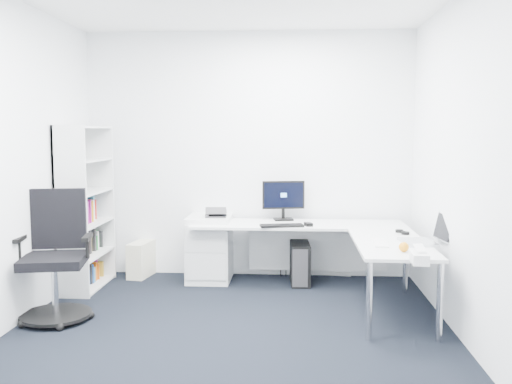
# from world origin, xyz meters

# --- Properties ---
(ground) EXTENTS (4.20, 4.20, 0.00)m
(ground) POSITION_xyz_m (0.00, 0.00, 0.00)
(ground) COLOR black
(wall_back) EXTENTS (3.60, 0.02, 2.70)m
(wall_back) POSITION_xyz_m (0.00, 2.10, 1.35)
(wall_back) COLOR white
(wall_back) RESTS_ON ground
(wall_front) EXTENTS (3.60, 0.02, 2.70)m
(wall_front) POSITION_xyz_m (0.00, -2.10, 1.35)
(wall_front) COLOR white
(wall_front) RESTS_ON ground
(wall_right) EXTENTS (0.02, 4.20, 2.70)m
(wall_right) POSITION_xyz_m (1.80, 0.00, 1.35)
(wall_right) COLOR white
(wall_right) RESTS_ON ground
(l_desk) EXTENTS (2.23, 1.25, 0.65)m
(l_desk) POSITION_xyz_m (0.55, 1.40, 0.33)
(l_desk) COLOR silver
(l_desk) RESTS_ON ground
(drawer_pedestal) EXTENTS (0.46, 0.57, 0.70)m
(drawer_pedestal) POSITION_xyz_m (-0.40, 1.83, 0.35)
(drawer_pedestal) COLOR silver
(drawer_pedestal) RESTS_ON ground
(bookshelf) EXTENTS (0.33, 0.84, 1.67)m
(bookshelf) POSITION_xyz_m (-1.62, 1.45, 0.84)
(bookshelf) COLOR silver
(bookshelf) RESTS_ON ground
(task_chair) EXTENTS (0.73, 0.73, 1.11)m
(task_chair) POSITION_xyz_m (-1.53, 0.40, 0.56)
(task_chair) COLOR black
(task_chair) RESTS_ON ground
(black_pc_tower) EXTENTS (0.22, 0.46, 0.44)m
(black_pc_tower) POSITION_xyz_m (0.57, 1.74, 0.22)
(black_pc_tower) COLOR black
(black_pc_tower) RESTS_ON ground
(beige_pc_tower) EXTENTS (0.25, 0.43, 0.39)m
(beige_pc_tower) POSITION_xyz_m (-1.19, 1.92, 0.19)
(beige_pc_tower) COLOR beige
(beige_pc_tower) RESTS_ON ground
(power_strip) EXTENTS (0.33, 0.11, 0.04)m
(power_strip) POSITION_xyz_m (0.99, 2.11, 0.02)
(power_strip) COLOR white
(power_strip) RESTS_ON ground
(monitor) EXTENTS (0.48, 0.22, 0.44)m
(monitor) POSITION_xyz_m (0.39, 1.92, 0.87)
(monitor) COLOR black
(monitor) RESTS_ON l_desk
(black_keyboard) EXTENTS (0.46, 0.23, 0.02)m
(black_keyboard) POSITION_xyz_m (0.38, 1.49, 0.66)
(black_keyboard) COLOR black
(black_keyboard) RESTS_ON l_desk
(mouse) EXTENTS (0.09, 0.12, 0.03)m
(mouse) POSITION_xyz_m (0.65, 1.55, 0.67)
(mouse) COLOR black
(mouse) RESTS_ON l_desk
(desk_phone) EXTENTS (0.23, 0.23, 0.15)m
(desk_phone) POSITION_xyz_m (-0.33, 1.78, 0.73)
(desk_phone) COLOR #2E2E30
(desk_phone) RESTS_ON l_desk
(laptop) EXTENTS (0.42, 0.41, 0.27)m
(laptop) POSITION_xyz_m (1.57, 0.71, 0.79)
(laptop) COLOR #BBBEC2
(laptop) RESTS_ON l_desk
(white_keyboard) EXTENTS (0.13, 0.40, 0.01)m
(white_keyboard) POSITION_xyz_m (1.25, 0.68, 0.66)
(white_keyboard) COLOR white
(white_keyboard) RESTS_ON l_desk
(headphones) EXTENTS (0.16, 0.20, 0.05)m
(headphones) POSITION_xyz_m (1.53, 1.18, 0.67)
(headphones) COLOR black
(headphones) RESTS_ON l_desk
(orange_fruit) EXTENTS (0.08, 0.08, 0.08)m
(orange_fruit) POSITION_xyz_m (1.38, 0.34, 0.69)
(orange_fruit) COLOR orange
(orange_fruit) RESTS_ON l_desk
(tissue_box) EXTENTS (0.13, 0.23, 0.08)m
(tissue_box) POSITION_xyz_m (1.42, -0.05, 0.69)
(tissue_box) COLOR white
(tissue_box) RESTS_ON l_desk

